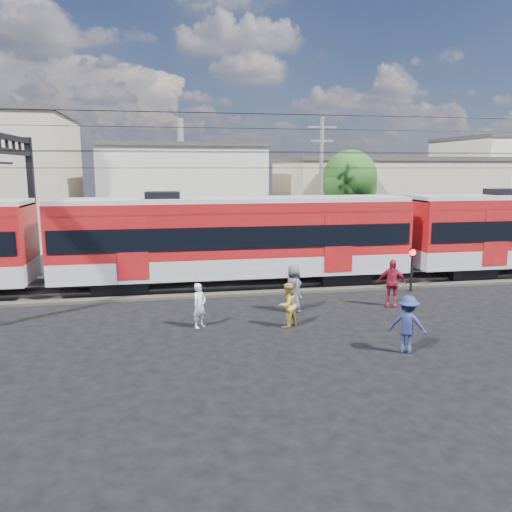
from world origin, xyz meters
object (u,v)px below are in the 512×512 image
object	(u,v)px
pedestrian_c	(408,324)
commuter_train	(239,236)
pedestrian_a	(199,305)
crossing_signal	(412,262)

from	to	relation	value
pedestrian_c	commuter_train	bearing A→B (deg)	-33.98
pedestrian_a	pedestrian_c	distance (m)	6.95
pedestrian_a	pedestrian_c	world-z (taller)	pedestrian_c
commuter_train	crossing_signal	distance (m)	7.88
pedestrian_a	pedestrian_c	size ratio (longest dim) A/B	0.89
commuter_train	pedestrian_a	world-z (taller)	commuter_train
crossing_signal	pedestrian_a	bearing A→B (deg)	-160.45
commuter_train	pedestrian_c	bearing A→B (deg)	-67.85
commuter_train	pedestrian_c	xyz separation A→B (m)	(3.73, -9.17, -1.52)
pedestrian_a	crossing_signal	distance (m)	10.36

